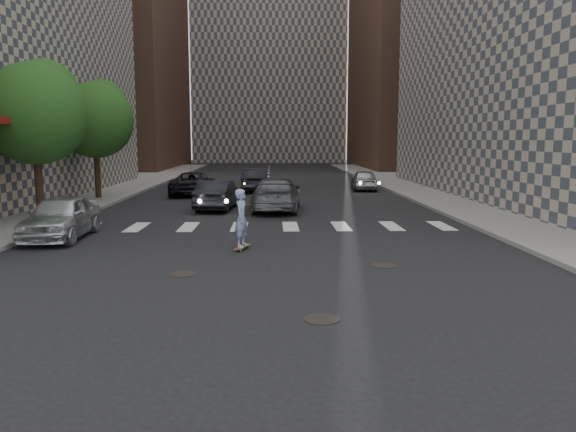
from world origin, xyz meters
name	(u,v)px	position (x,y,z in m)	size (l,w,h in m)	color
ground	(261,286)	(0.00, 0.00, 0.00)	(160.00, 160.00, 0.00)	black
sidewalk_left	(17,197)	(-14.50, 20.00, 0.07)	(13.00, 80.00, 0.15)	gray
sidewalk_right	(511,196)	(14.50, 20.00, 0.07)	(13.00, 80.00, 0.15)	gray
tower_right	(439,14)	(20.00, 55.00, 18.00)	(18.00, 24.00, 36.00)	brown
tower_center	(269,5)	(0.00, 78.00, 24.00)	(22.00, 20.00, 48.00)	#ADA08E
tree_b	(37,109)	(-9.45, 11.14, 4.65)	(4.20, 4.20, 6.60)	#382619
tree_c	(96,117)	(-9.45, 19.14, 4.65)	(4.20, 4.20, 6.60)	#382619
manhole_a	(322,319)	(1.20, -2.50, 0.01)	(0.70, 0.70, 0.02)	black
manhole_b	(183,274)	(-2.00, 1.20, 0.01)	(0.70, 0.70, 0.02)	black
manhole_c	(384,266)	(3.30, 2.00, 0.01)	(0.70, 0.70, 0.02)	black
skateboarder	(242,218)	(-0.65, 4.40, 0.99)	(0.61, 0.98, 1.89)	brown
silver_sedan	(61,217)	(-7.00, 6.57, 0.76)	(1.79, 4.46, 1.52)	silver
traffic_car_a	(218,195)	(-2.37, 14.49, 0.72)	(1.53, 4.40, 1.45)	black
traffic_car_b	(276,194)	(0.50, 14.00, 0.79)	(2.22, 5.46, 1.59)	#4F5156
traffic_car_c	(193,184)	(-4.55, 21.64, 0.71)	(2.37, 5.13, 1.43)	black
traffic_car_d	(364,180)	(6.50, 24.73, 0.69)	(1.62, 4.04, 1.38)	#A8AAAF
traffic_car_e	(255,180)	(-0.81, 24.00, 0.76)	(1.61, 4.63, 1.52)	black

